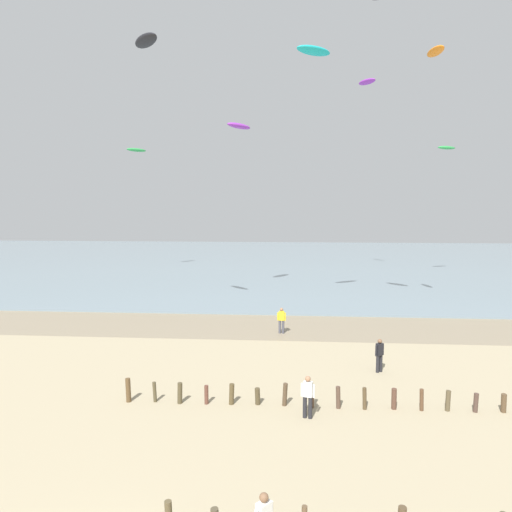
{
  "coord_description": "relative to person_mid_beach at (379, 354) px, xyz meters",
  "views": [
    {
      "loc": [
        4.04,
        -7.76,
        8.36
      ],
      "look_at": [
        2.57,
        12.21,
        6.18
      ],
      "focal_mm": 32.8,
      "sensor_mm": 36.0,
      "label": 1
    }
  ],
  "objects": [
    {
      "name": "kite_aloft_3",
      "position": [
        -14.0,
        7.97,
        18.1
      ],
      "size": [
        2.63,
        2.76,
        0.82
      ],
      "primitive_type": "ellipsoid",
      "rotation": [
        0.49,
        0.0,
        2.3
      ],
      "color": "black"
    },
    {
      "name": "person_mid_beach",
      "position": [
        0.0,
        0.0,
        0.0
      ],
      "size": [
        0.48,
        0.39,
        1.71
      ],
      "color": "#232328",
      "rests_on": "ground"
    },
    {
      "name": "kite_aloft_2",
      "position": [
        12.36,
        30.01,
        13.67
      ],
      "size": [
        2.41,
        1.64,
        0.41
      ],
      "primitive_type": "ellipsoid",
      "rotation": [
        0.06,
        0.0,
        0.43
      ],
      "color": "green"
    },
    {
      "name": "groyne_mid",
      "position": [
        -3.74,
        -4.36,
        -0.48
      ],
      "size": [
        15.77,
        0.36,
        1.03
      ],
      "color": "brown",
      "rests_on": "ground"
    },
    {
      "name": "person_far_down_beach",
      "position": [
        -5.05,
        6.78,
        0.0
      ],
      "size": [
        0.57,
        0.24,
        1.71
      ],
      "color": "#4C4C56",
      "rests_on": "ground"
    },
    {
      "name": "kite_aloft_8",
      "position": [
        5.22,
        10.67,
        17.83
      ],
      "size": [
        1.12,
        2.29,
        0.62
      ],
      "primitive_type": "ellipsoid",
      "rotation": [
        0.44,
        0.0,
        1.73
      ],
      "color": "orange"
    },
    {
      "name": "kite_aloft_6",
      "position": [
        3.82,
        31.13,
        21.05
      ],
      "size": [
        2.14,
        2.49,
        0.71
      ],
      "primitive_type": "ellipsoid",
      "rotation": [
        0.48,
        0.0,
        2.2
      ],
      "color": "purple"
    },
    {
      "name": "sea",
      "position": [
        -8.55,
        46.76,
        -0.87
      ],
      "size": [
        160.0,
        70.0,
        0.1
      ],
      "primitive_type": "cube",
      "color": "gray",
      "rests_on": "ground"
    },
    {
      "name": "wet_sand_strip",
      "position": [
        -8.55,
        8.41,
        -0.91
      ],
      "size": [
        120.0,
        6.7,
        0.01
      ],
      "primitive_type": "cube",
      "color": "gray",
      "rests_on": "ground"
    },
    {
      "name": "kite_aloft_4",
      "position": [
        -9.15,
        19.15,
        14.45
      ],
      "size": [
        2.5,
        3.04,
        0.6
      ],
      "primitive_type": "ellipsoid",
      "rotation": [
        -0.14,
        0.0,
        4.12
      ],
      "color": "purple"
    },
    {
      "name": "person_right_flank",
      "position": [
        -3.78,
        -5.4,
        0.0
      ],
      "size": [
        0.55,
        0.31,
        1.71
      ],
      "color": "#232328",
      "rests_on": "ground"
    },
    {
      "name": "kite_aloft_1",
      "position": [
        -23.12,
        32.97,
        14.07
      ],
      "size": [
        2.34,
        2.48,
        0.43
      ],
      "primitive_type": "ellipsoid",
      "rotation": [
        -0.02,
        0.0,
        3.98
      ],
      "color": "green"
    },
    {
      "name": "kite_aloft_5",
      "position": [
        -2.95,
        12.11,
        18.52
      ],
      "size": [
        2.99,
        2.51,
        0.72
      ],
      "primitive_type": "ellipsoid",
      "rotation": [
        0.3,
        0.0,
        3.75
      ],
      "color": "#19B2B7"
    }
  ]
}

